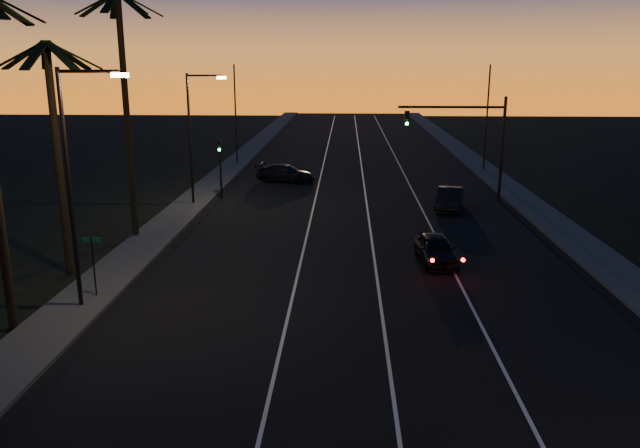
{
  "coord_description": "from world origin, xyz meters",
  "views": [
    {
      "loc": [
        -0.9,
        -1.94,
        9.15
      ],
      "look_at": [
        -1.98,
        23.54,
        2.52
      ],
      "focal_mm": 35.0,
      "sensor_mm": 36.0,
      "label": 1
    }
  ],
  "objects_px": {
    "lead_car": "(436,249)",
    "right_car": "(449,199)",
    "cross_car": "(286,173)",
    "signal_mast": "(468,130)"
  },
  "relations": [
    {
      "from": "lead_car",
      "to": "right_car",
      "type": "relative_size",
      "value": 1.01
    },
    {
      "from": "lead_car",
      "to": "cross_car",
      "type": "relative_size",
      "value": 0.9
    },
    {
      "from": "right_car",
      "to": "cross_car",
      "type": "xyz_separation_m",
      "value": [
        -11.37,
        9.19,
        -0.02
      ]
    },
    {
      "from": "cross_car",
      "to": "lead_car",
      "type": "bearing_deg",
      "value": -66.0
    },
    {
      "from": "right_car",
      "to": "cross_car",
      "type": "height_order",
      "value": "right_car"
    },
    {
      "from": "signal_mast",
      "to": "cross_car",
      "type": "distance_m",
      "value": 14.89
    },
    {
      "from": "lead_car",
      "to": "right_car",
      "type": "distance_m",
      "value": 11.28
    },
    {
      "from": "lead_car",
      "to": "cross_car",
      "type": "bearing_deg",
      "value": 114.0
    },
    {
      "from": "signal_mast",
      "to": "cross_car",
      "type": "relative_size",
      "value": 1.42
    },
    {
      "from": "signal_mast",
      "to": "cross_car",
      "type": "bearing_deg",
      "value": 153.36
    }
  ]
}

